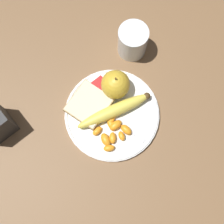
{
  "coord_description": "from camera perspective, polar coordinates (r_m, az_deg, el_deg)",
  "views": [
    {
      "loc": [
        -0.12,
        -0.15,
        0.79
      ],
      "look_at": [
        0.0,
        0.0,
        0.03
      ],
      "focal_mm": 50.0,
      "sensor_mm": 36.0,
      "label": 1
    }
  ],
  "objects": [
    {
      "name": "ground_plane",
      "position": [
        0.81,
        -0.0,
        -0.57
      ],
      "size": [
        3.0,
        3.0,
        0.0
      ],
      "primitive_type": "plane",
      "color": "brown"
    },
    {
      "name": "plate",
      "position": [
        0.8,
        -0.0,
        -0.43
      ],
      "size": [
        0.24,
        0.24,
        0.01
      ],
      "color": "white",
      "rests_on": "ground_plane"
    },
    {
      "name": "juice_glass",
      "position": [
        0.84,
        3.77,
        12.72
      ],
      "size": [
        0.08,
        0.08,
        0.09
      ],
      "color": "silver",
      "rests_on": "ground_plane"
    },
    {
      "name": "apple",
      "position": [
        0.78,
        0.65,
        5.05
      ],
      "size": [
        0.07,
        0.07,
        0.08
      ],
      "color": "gold",
      "rests_on": "plate"
    },
    {
      "name": "banana",
      "position": [
        0.78,
        0.47,
        0.27
      ],
      "size": [
        0.2,
        0.08,
        0.03
      ],
      "color": "#E0CC4C",
      "rests_on": "plate"
    },
    {
      "name": "bread_slice",
      "position": [
        0.79,
        -4.19,
        1.32
      ],
      "size": [
        0.12,
        0.12,
        0.02
      ],
      "color": "tan",
      "rests_on": "plate"
    },
    {
      "name": "fork",
      "position": [
        0.79,
        0.75,
        -0.85
      ],
      "size": [
        0.04,
        0.16,
        0.0
      ],
      "rotation": [
        0.0,
        0.0,
        14.28
      ],
      "color": "silver",
      "rests_on": "plate"
    },
    {
      "name": "jam_packet",
      "position": [
        0.81,
        -2.45,
        4.62
      ],
      "size": [
        0.04,
        0.04,
        0.02
      ],
      "color": "white",
      "rests_on": "plate"
    },
    {
      "name": "orange_segment_0",
      "position": [
        0.78,
        1.77,
        -4.41
      ],
      "size": [
        0.02,
        0.03,
        0.01
      ],
      "color": "orange",
      "rests_on": "plate"
    },
    {
      "name": "orange_segment_1",
      "position": [
        0.77,
        -1.18,
        -5.09
      ],
      "size": [
        0.03,
        0.04,
        0.02
      ],
      "color": "orange",
      "rests_on": "plate"
    },
    {
      "name": "orange_segment_2",
      "position": [
        0.78,
        -2.72,
        -3.49
      ],
      "size": [
        0.03,
        0.02,
        0.02
      ],
      "color": "orange",
      "rests_on": "plate"
    },
    {
      "name": "orange_segment_3",
      "position": [
        0.78,
        0.66,
        -2.45
      ],
      "size": [
        0.04,
        0.02,
        0.02
      ],
      "color": "orange",
      "rests_on": "plate"
    },
    {
      "name": "orange_segment_4",
      "position": [
        0.78,
        2.59,
        -3.27
      ],
      "size": [
        0.02,
        0.03,
        0.02
      ],
      "color": "orange",
      "rests_on": "plate"
    },
    {
      "name": "orange_segment_5",
      "position": [
        0.79,
        -0.05,
        -1.21
      ],
      "size": [
        0.03,
        0.03,
        0.02
      ],
      "color": "orange",
      "rests_on": "plate"
    },
    {
      "name": "orange_segment_6",
      "position": [
        0.78,
        -0.27,
        -2.15
      ],
      "size": [
        0.02,
        0.03,
        0.01
      ],
      "color": "orange",
      "rests_on": "plate"
    },
    {
      "name": "orange_segment_7",
      "position": [
        0.77,
        -0.53,
        -6.62
      ],
      "size": [
        0.03,
        0.03,
        0.02
      ],
      "color": "orange",
      "rests_on": "plate"
    },
    {
      "name": "orange_segment_8",
      "position": [
        0.78,
        0.12,
        -4.76
      ],
      "size": [
        0.03,
        0.03,
        0.02
      ],
      "color": "orange",
      "rests_on": "plate"
    }
  ]
}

